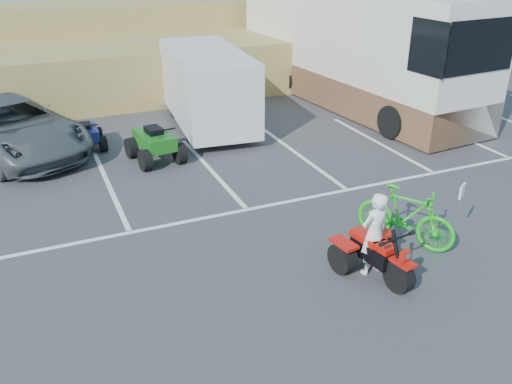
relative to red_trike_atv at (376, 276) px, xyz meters
name	(u,v)px	position (x,y,z in m)	size (l,w,h in m)	color
ground	(294,262)	(-1.17, 1.03, 0.00)	(100.00, 100.00, 0.00)	#3A3A3D
parking_stripes	(253,177)	(-0.30, 5.09, 0.00)	(28.00, 5.16, 0.01)	white
grass_embankment	(128,49)	(-1.17, 16.51, 1.42)	(40.00, 8.50, 3.10)	olive
red_trike_atv	(376,276)	(0.00, 0.00, 0.00)	(1.19, 1.58, 1.03)	#B8140A
rider	(374,234)	(-0.02, 0.15, 0.82)	(0.59, 0.39, 1.63)	white
green_dirt_bike	(405,216)	(1.19, 0.79, 0.62)	(0.58, 2.06, 1.24)	#14BF19
grey_pickup	(11,127)	(-5.95, 9.43, 0.78)	(2.59, 5.62, 1.56)	#484C50
cargo_trailer	(207,86)	(0.00, 9.59, 1.34)	(2.63, 5.50, 2.48)	silver
rv_motorhome	(352,54)	(5.89, 10.31, 1.78)	(3.86, 11.63, 4.10)	silver
quad_atv_blue	(88,148)	(-3.97, 9.04, 0.00)	(0.99, 1.32, 0.86)	navy
quad_atv_green	(156,160)	(-2.35, 7.28, 0.00)	(1.24, 1.66, 1.09)	#176216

